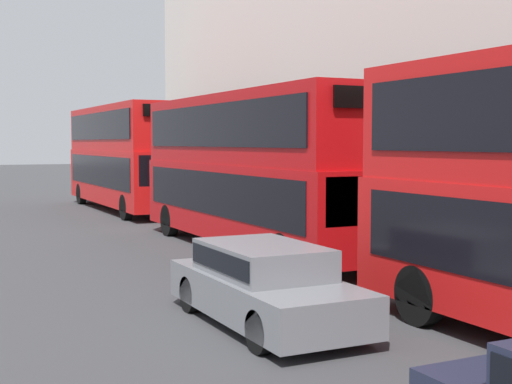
# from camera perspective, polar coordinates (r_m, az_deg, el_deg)

# --- Properties ---
(bus_second_in_queue) EXTENTS (2.59, 11.05, 4.30)m
(bus_second_in_queue) POSITION_cam_1_polar(r_m,az_deg,el_deg) (19.68, -0.12, 2.17)
(bus_second_in_queue) COLOR #B20C0F
(bus_second_in_queue) RESTS_ON ground
(bus_third_in_queue) EXTENTS (2.59, 11.15, 4.55)m
(bus_third_in_queue) POSITION_cam_1_polar(r_m,az_deg,el_deg) (31.86, -10.37, 3.05)
(bus_third_in_queue) COLOR red
(bus_third_in_queue) RESTS_ON ground
(car_hatchback) EXTENTS (1.75, 4.34, 1.33)m
(car_hatchback) POSITION_cam_1_polar(r_m,az_deg,el_deg) (11.76, 0.67, -7.23)
(car_hatchback) COLOR slate
(car_hatchback) RESTS_ON ground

